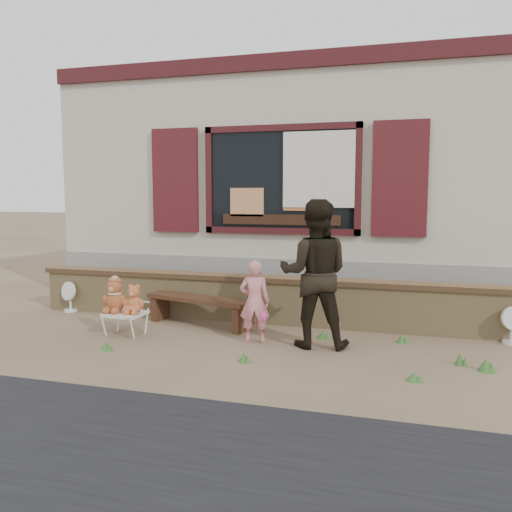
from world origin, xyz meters
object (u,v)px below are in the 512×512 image
(teddy_bear_right, at_px, (134,298))
(adult, at_px, (315,274))
(child, at_px, (255,302))
(teddy_bear_left, at_px, (115,295))
(bench, at_px, (199,305))
(folding_chair, at_px, (125,315))

(teddy_bear_right, height_order, adult, adult)
(child, distance_m, adult, 0.82)
(teddy_bear_left, relative_size, adult, 0.26)
(teddy_bear_left, height_order, teddy_bear_right, teddy_bear_left)
(teddy_bear_left, xyz_separation_m, teddy_bear_right, (0.28, -0.00, -0.04))
(child, height_order, adult, adult)
(teddy_bear_left, distance_m, adult, 2.63)
(child, relative_size, adult, 0.58)
(bench, xyz_separation_m, adult, (1.73, -0.54, 0.59))
(bench, relative_size, folding_chair, 3.35)
(teddy_bear_left, xyz_separation_m, child, (1.86, 0.14, -0.01))
(bench, distance_m, child, 1.18)
(child, bearing_deg, adult, 172.53)
(bench, xyz_separation_m, teddy_bear_left, (-0.86, -0.73, 0.23))
(teddy_bear_right, relative_size, adult, 0.22)
(bench, bearing_deg, child, -17.01)
(bench, bearing_deg, adult, -3.52)
(folding_chair, height_order, teddy_bear_left, teddy_bear_left)
(folding_chair, distance_m, teddy_bear_left, 0.29)
(bench, relative_size, adult, 0.92)
(bench, xyz_separation_m, child, (1.00, -0.59, 0.22))
(teddy_bear_right, relative_size, child, 0.38)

